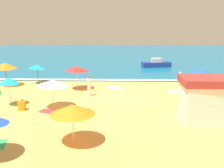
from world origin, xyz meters
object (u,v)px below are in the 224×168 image
beach_umbrella_1 (203,72)px  beachgoer_5 (89,86)px  beach_umbrella_3 (53,83)px  beachgoer_9 (209,89)px  beach_umbrella_9 (37,67)px  small_boat_0 (156,64)px  beach_umbrella_5 (72,109)px  beachgoer_2 (22,105)px  beach_umbrella_4 (5,66)px  beach_umbrella_8 (77,68)px  beachgoer_6 (191,100)px  beachgoer_0 (180,80)px  beach_umbrella_7 (9,81)px  lifeguard_cabana (203,99)px

beach_umbrella_1 → beachgoer_5: (-9.72, -1.64, -0.91)m
beach_umbrella_3 → beachgoer_9: size_ratio=1.64×
beach_umbrella_9 → small_boat_0: size_ratio=0.62×
beach_umbrella_5 → beachgoer_2: 6.78m
beach_umbrella_4 → beach_umbrella_9: beach_umbrella_4 is taller
beach_umbrella_8 → beachgoer_6: beach_umbrella_8 is taller
beach_umbrella_8 → beachgoer_0: size_ratio=1.47×
beach_umbrella_4 → beachgoer_0: (16.28, -0.83, -1.17)m
beach_umbrella_3 → beach_umbrella_4: bearing=133.0°
beachgoer_0 → beach_umbrella_4: bearing=177.1°
beach_umbrella_4 → beachgoer_2: (4.08, -7.22, -1.57)m
beachgoer_0 → small_boat_0: bearing=92.8°
beach_umbrella_5 → small_boat_0: bearing=72.5°
beach_umbrella_5 → beach_umbrella_7: bearing=132.6°
beach_umbrella_7 → beachgoer_9: size_ratio=1.26×
beachgoer_9 → beachgoer_6: bearing=-135.3°
beachgoer_5 → beachgoer_6: beachgoer_5 is taller
beach_umbrella_3 → beach_umbrella_7: 3.37m
lifeguard_cabana → beachgoer_5: bearing=143.8°
beach_umbrella_8 → beachgoer_9: (10.92, -2.82, -1.13)m
small_boat_0 → beachgoer_5: bearing=-117.5°
beach_umbrella_1 → beach_umbrella_3: beach_umbrella_3 is taller
beach_umbrella_7 → beachgoer_6: (13.22, 0.22, -1.41)m
beachgoer_2 → beachgoer_0: bearing=27.6°
beach_umbrella_1 → beach_umbrella_5: size_ratio=1.03×
beach_umbrella_1 → beach_umbrella_5: beach_umbrella_1 is taller
beach_umbrella_1 → beachgoer_6: bearing=-116.8°
beach_umbrella_4 → small_boat_0: beach_umbrella_4 is taller
beach_umbrella_9 → beach_umbrella_7: bearing=-89.6°
beachgoer_6 → small_boat_0: 16.58m
beach_umbrella_9 → beachgoer_5: (5.58, -4.41, -0.86)m
beach_umbrella_4 → beach_umbrella_5: size_ratio=1.00×
beachgoer_6 → beachgoer_5: bearing=162.8°
beach_umbrella_7 → beach_umbrella_9: 7.02m
beach_umbrella_3 → beachgoer_0: size_ratio=1.71×
lifeguard_cabana → beachgoer_0: 8.13m
beach_umbrella_7 → beachgoer_2: bearing=-43.4°
beach_umbrella_8 → small_boat_0: size_ratio=0.58×
lifeguard_cabana → beach_umbrella_3: size_ratio=1.03×
beach_umbrella_3 → beachgoer_2: beach_umbrella_3 is taller
lifeguard_cabana → beach_umbrella_8: (-8.92, 7.80, 0.49)m
beachgoer_0 → beachgoer_5: size_ratio=0.93×
beachgoer_2 → beachgoer_5: 5.73m
beach_umbrella_5 → beachgoer_0: (7.80, 11.36, -0.96)m
beach_umbrella_5 → beachgoer_2: size_ratio=3.35×
beach_umbrella_7 → beachgoer_5: 6.19m
small_boat_0 → beachgoer_0: bearing=-87.2°
beach_umbrella_7 → beachgoer_5: (5.53, 2.61, -1.00)m
beach_umbrella_4 → beach_umbrella_8: beach_umbrella_4 is taller
beach_umbrella_1 → beachgoer_2: (-13.97, -5.46, -1.36)m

